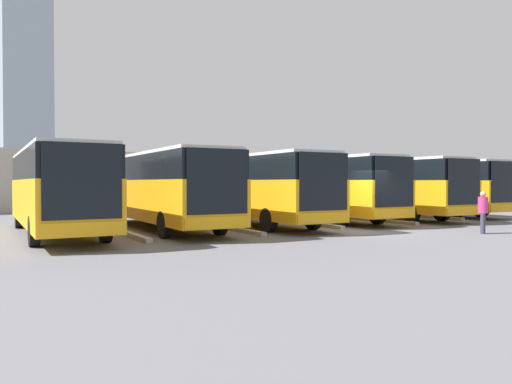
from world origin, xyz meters
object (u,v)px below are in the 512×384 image
at_px(bus_5, 56,187).
at_px(pedestrian, 483,211).
at_px(bus_3, 250,186).
at_px(bus_1, 378,186).
at_px(bus_4, 162,187).
at_px(bus_2, 315,186).
at_px(bus_0, 419,186).

height_order(bus_5, pedestrian, bus_5).
bearing_deg(pedestrian, bus_3, -92.34).
bearing_deg(bus_1, bus_4, 3.37).
bearing_deg(pedestrian, bus_2, -117.93).
height_order(bus_2, bus_4, same).
height_order(bus_2, bus_3, same).
xyz_separation_m(bus_1, pedestrian, (3.41, 8.51, -0.92)).
relative_size(bus_4, pedestrian, 7.19).
relative_size(bus_1, bus_4, 1.00).
distance_m(bus_5, pedestrian, 16.52).
relative_size(bus_3, pedestrian, 7.19).
relative_size(bus_2, pedestrian, 7.19).
bearing_deg(bus_0, pedestrian, 54.45).
relative_size(bus_4, bus_5, 1.00).
xyz_separation_m(bus_0, bus_3, (12.97, 0.45, 0.00)).
distance_m(bus_4, pedestrian, 13.09).
bearing_deg(bus_5, bus_1, -176.28).
xyz_separation_m(bus_3, bus_5, (8.65, -0.34, 0.00)).
bearing_deg(bus_4, bus_2, -174.63).
xyz_separation_m(bus_4, pedestrian, (-9.56, 8.89, -0.92)).
height_order(bus_3, bus_5, same).
distance_m(bus_0, bus_5, 21.62).
xyz_separation_m(bus_2, bus_3, (4.32, 0.37, 0.00)).
bearing_deg(bus_5, bus_2, -174.82).
bearing_deg(bus_1, bus_2, -0.62).
bearing_deg(bus_4, bus_1, -176.63).
relative_size(bus_1, bus_5, 1.00).
relative_size(bus_1, bus_3, 1.00).
height_order(bus_0, bus_2, same).
height_order(bus_0, bus_3, same).
relative_size(bus_0, bus_5, 1.00).
xyz_separation_m(bus_2, bus_4, (8.65, 0.05, 0.00)).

